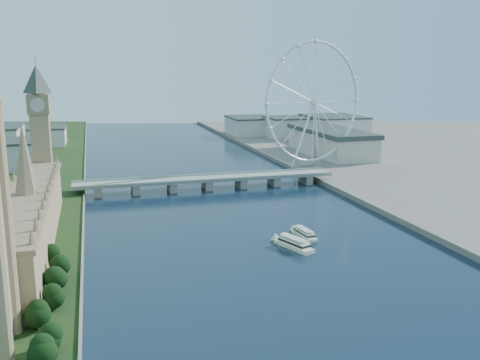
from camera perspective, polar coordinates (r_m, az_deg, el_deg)
name	(u,v)px	position (r m, az deg, el deg)	size (l,w,h in m)	color
tree_row	(42,334)	(206.92, -20.39, -15.17)	(8.88, 168.88, 20.80)	black
parliament_range	(29,220)	(317.34, -21.56, -3.98)	(24.00, 200.00, 70.00)	tan
big_ben	(39,116)	(415.45, -20.62, 6.40)	(20.02, 20.02, 110.00)	tan
westminster_bridge	(207,181)	(454.01, -3.54, -0.12)	(220.00, 22.00, 9.50)	gray
london_eye	(314,103)	(534.68, 7.89, 8.18)	(113.60, 39.12, 124.30)	silver
county_hall	(330,156)	(632.64, 9.61, 2.52)	(54.00, 144.00, 35.00)	beige
city_skyline	(194,133)	(711.86, -4.88, 5.04)	(505.00, 280.00, 32.00)	beige
tour_boat_near	(294,248)	(308.50, 5.76, -7.22)	(7.66, 29.95, 6.62)	#EFF0C8
tour_boat_far	(304,237)	(328.29, 6.85, -6.07)	(6.59, 25.98, 5.70)	beige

